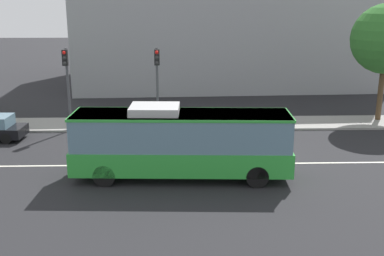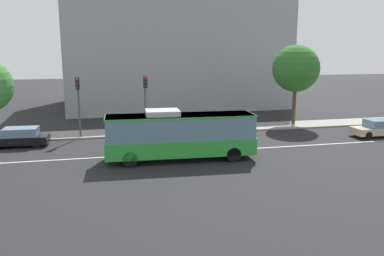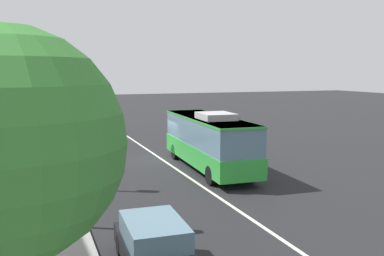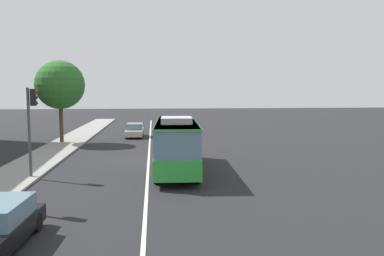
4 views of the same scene
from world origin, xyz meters
name	(u,v)px [view 1 (image 1 of 4)]	position (x,y,z in m)	size (l,w,h in m)	color
ground_plane	(254,164)	(0.00, 0.00, 0.00)	(160.00, 160.00, 0.00)	black
sidewalk_kerb	(235,123)	(0.00, 7.78, 0.07)	(80.00, 3.29, 0.14)	gray
lane_centre_line	(254,164)	(0.00, 0.00, 0.01)	(76.00, 0.16, 0.01)	silver
transit_bus	(181,141)	(-3.70, -1.79, 1.81)	(10.11, 2.98, 3.46)	green
traffic_light_near_corner	(157,75)	(-5.09, 6.50, 3.56)	(0.34, 0.62, 5.20)	#47474C
traffic_light_mid_block	(67,75)	(-10.63, 6.47, 3.56)	(0.32, 0.62, 5.20)	#47474C
office_block_background	(222,12)	(0.62, 25.81, 6.80)	(28.12, 18.58, 13.60)	#939399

